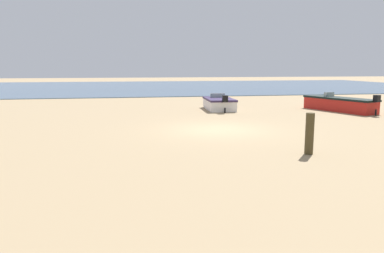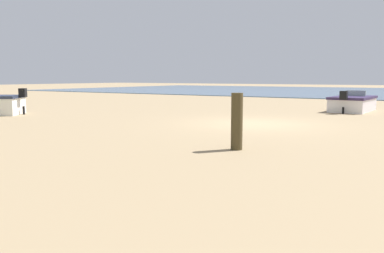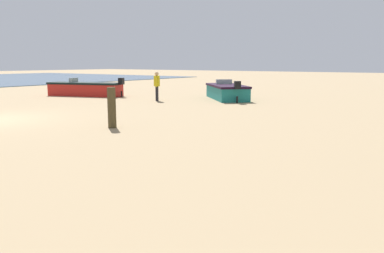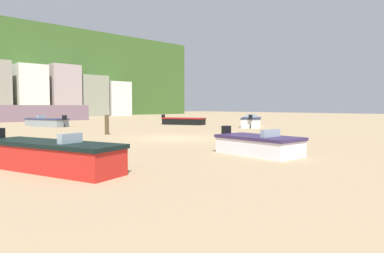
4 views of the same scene
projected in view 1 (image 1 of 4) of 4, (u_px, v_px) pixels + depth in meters
The scene contains 5 objects.
ground_plane at pixel (218, 130), 16.57m from camera, with size 160.00×160.00×0.00m, color #A08662.
tidal_water at pixel (154, 87), 51.53m from camera, with size 80.00×36.00×0.06m, color #486787.
boat_white_0 at pixel (219, 104), 24.22m from camera, with size 1.86×3.62×1.06m.
boat_red_2 at pixel (339, 104), 23.38m from camera, with size 2.77×5.15×1.18m.
mooring_post_near_water at pixel (310, 134), 11.83m from camera, with size 0.27×0.27×1.33m, color #463B23.
Camera 1 is at (4.09, 15.86, 2.78)m, focal length 34.75 mm.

